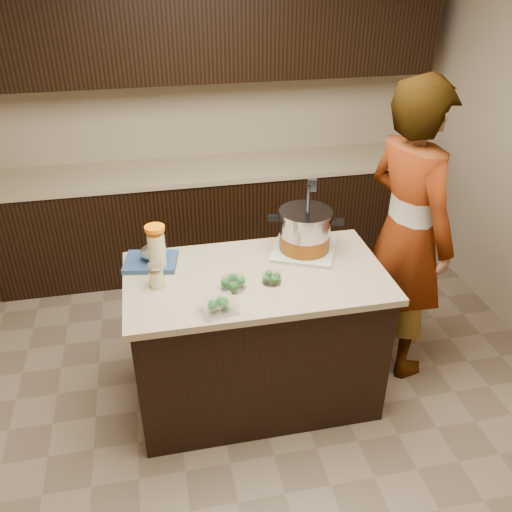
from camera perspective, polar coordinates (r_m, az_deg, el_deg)
The scene contains 13 objects.
ground_plane at distance 3.59m, azimuth 0.00°, elevation -14.20°, with size 4.00×4.00×0.00m, color brown.
room_shell at distance 2.68m, azimuth 0.00°, elevation 12.94°, with size 4.04×4.04×2.72m.
back_cabinets at distance 4.55m, azimuth -4.52°, elevation 10.02°, with size 3.60×0.63×2.33m.
island at distance 3.29m, azimuth 0.00°, elevation -8.57°, with size 1.46×0.81×0.90m.
dish_towel at distance 3.26m, azimuth 5.07°, elevation 0.68°, with size 0.36×0.36×0.02m, color #5D7D54.
stock_pot at distance 3.20m, azimuth 5.17°, elevation 2.46°, with size 0.43×0.40×0.45m.
lemonade_pitcher at distance 3.06m, azimuth -10.39°, elevation 0.64°, with size 0.14×0.14×0.27m.
mason_jar at distance 2.94m, azimuth -10.47°, elevation -2.06°, with size 0.11×0.11×0.14m.
broccoli_tub_left at distance 2.90m, azimuth -2.42°, elevation -2.91°, with size 0.18×0.18×0.06m.
broccoli_tub_right at distance 2.95m, azimuth 1.67°, elevation -2.40°, with size 0.11×0.11×0.05m.
broccoli_tub_rect at distance 2.72m, azimuth -4.01°, elevation -5.39°, with size 0.20×0.17×0.06m.
blue_tray at distance 3.16m, azimuth -10.90°, elevation -0.22°, with size 0.33×0.29×0.11m.
person at distance 3.44m, azimuth 15.59°, elevation 2.28°, with size 0.70×0.46×1.92m, color gray.
Camera 1 is at (-0.52, -2.50, 2.52)m, focal length 38.00 mm.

